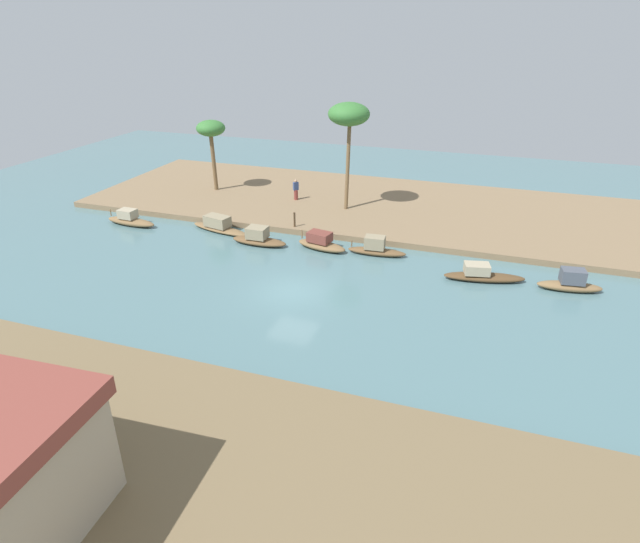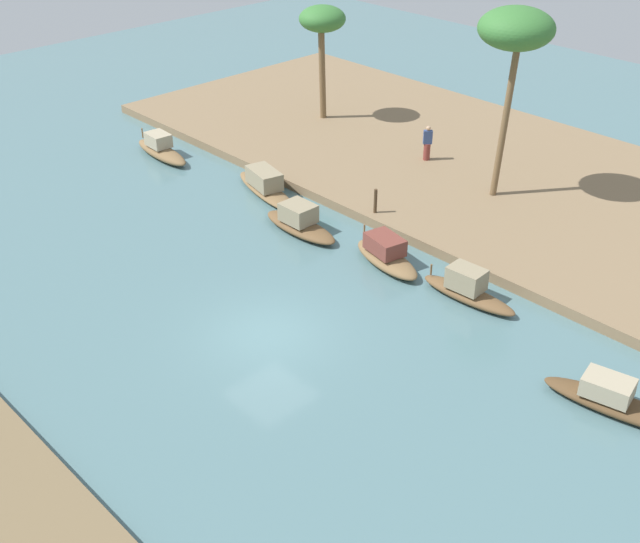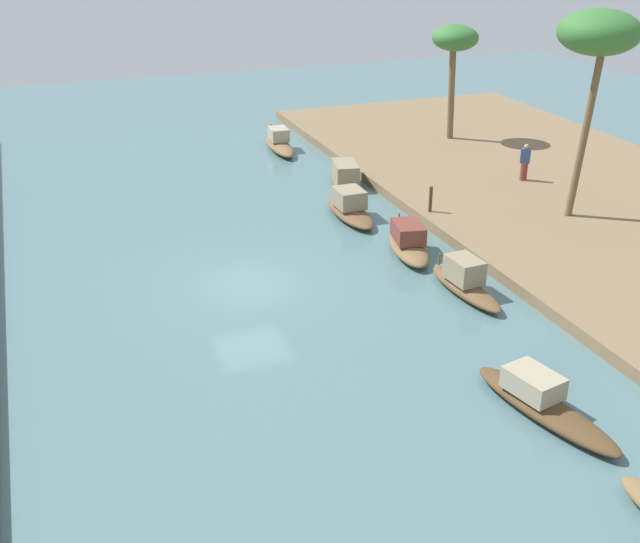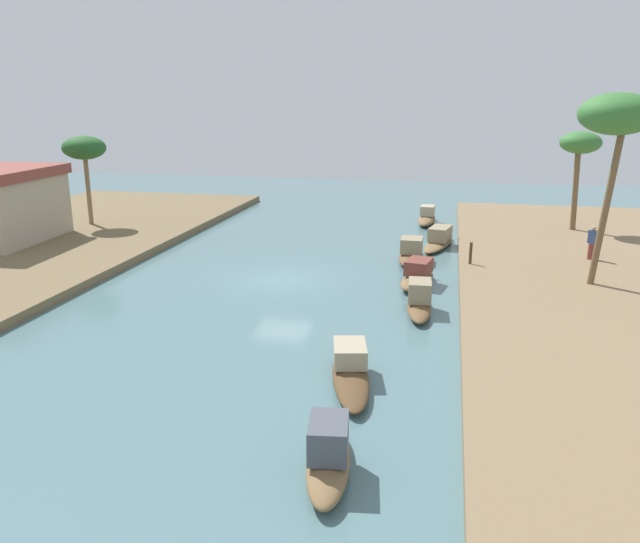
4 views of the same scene
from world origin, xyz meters
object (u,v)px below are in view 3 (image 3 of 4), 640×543
(mooring_post, at_px, (431,199))
(palm_tree_left_near, at_px, (599,36))
(sampan_upstream_small, at_px, (465,282))
(person_on_near_bank, at_px, (525,164))
(sampan_near_left_bank, at_px, (542,402))
(sampan_open_hull, at_px, (346,179))
(palm_tree_left_far, at_px, (455,42))
(sampan_foreground, at_px, (279,143))
(sampan_downstream_large, at_px, (408,243))
(sampan_with_red_awning, at_px, (350,208))

(mooring_post, distance_m, palm_tree_left_near, 8.51)
(sampan_upstream_small, bearing_deg, person_on_near_bank, -46.62)
(sampan_near_left_bank, distance_m, palm_tree_left_near, 15.45)
(person_on_near_bank, bearing_deg, sampan_open_hull, -158.94)
(person_on_near_bank, height_order, palm_tree_left_far, palm_tree_left_far)
(sampan_foreground, height_order, palm_tree_left_far, palm_tree_left_far)
(sampan_downstream_large, relative_size, palm_tree_left_far, 0.61)
(sampan_near_left_bank, relative_size, mooring_post, 4.47)
(sampan_upstream_small, distance_m, palm_tree_left_near, 10.73)
(sampan_near_left_bank, height_order, sampan_downstream_large, sampan_downstream_large)
(sampan_foreground, xyz_separation_m, mooring_post, (-11.79, -2.53, 0.53))
(sampan_upstream_small, bearing_deg, sampan_with_red_awning, 2.39)
(palm_tree_left_far, bearing_deg, mooring_post, 147.26)
(mooring_post, bearing_deg, sampan_open_hull, 17.00)
(palm_tree_left_near, height_order, palm_tree_left_far, palm_tree_left_near)
(mooring_post, bearing_deg, sampan_upstream_small, 161.99)
(sampan_near_left_bank, bearing_deg, sampan_downstream_large, -19.96)
(palm_tree_left_near, distance_m, palm_tree_left_far, 12.09)
(sampan_with_red_awning, xyz_separation_m, palm_tree_left_near, (-3.74, -8.06, 6.85))
(sampan_open_hull, distance_m, mooring_post, 5.36)
(sampan_open_hull, distance_m, palm_tree_left_far, 10.23)
(sampan_foreground, bearing_deg, palm_tree_left_near, -147.86)
(palm_tree_left_far, bearing_deg, palm_tree_left_near, 175.24)
(sampan_near_left_bank, height_order, mooring_post, mooring_post)
(person_on_near_bank, bearing_deg, palm_tree_left_near, -55.01)
(sampan_open_hull, relative_size, person_on_near_bank, 2.99)
(sampan_downstream_large, bearing_deg, palm_tree_left_near, -75.26)
(sampan_near_left_bank, height_order, sampan_with_red_awning, sampan_with_red_awning)
(sampan_near_left_bank, height_order, palm_tree_left_near, palm_tree_left_near)
(sampan_foreground, xyz_separation_m, sampan_downstream_large, (-14.53, -0.21, 0.03))
(palm_tree_left_near, bearing_deg, sampan_foreground, 28.65)
(sampan_near_left_bank, xyz_separation_m, person_on_near_bank, (15.02, -9.49, 0.82))
(palm_tree_left_near, bearing_deg, person_on_near_bank, -8.03)
(sampan_with_red_awning, xyz_separation_m, sampan_open_hull, (3.66, -1.32, -0.02))
(sampan_upstream_small, relative_size, sampan_foreground, 0.92)
(sampan_upstream_small, height_order, sampan_foreground, sampan_upstream_small)
(sampan_with_red_awning, xyz_separation_m, sampan_downstream_large, (-4.17, -0.57, 0.01))
(sampan_open_hull, xyz_separation_m, mooring_post, (-5.10, -1.56, 0.52))
(sampan_foreground, distance_m, palm_tree_left_near, 17.48)
(sampan_upstream_small, relative_size, sampan_open_hull, 0.76)
(sampan_downstream_large, xyz_separation_m, person_on_near_bank, (4.86, -8.12, 0.74))
(sampan_upstream_small, bearing_deg, palm_tree_left_near, -64.67)
(sampan_upstream_small, relative_size, sampan_near_left_bank, 0.81)
(mooring_post, height_order, palm_tree_left_near, palm_tree_left_near)
(sampan_downstream_large, xyz_separation_m, mooring_post, (2.73, -2.31, 0.50))
(palm_tree_left_near, bearing_deg, sampan_open_hull, 42.30)
(sampan_upstream_small, distance_m, sampan_foreground, 18.12)
(sampan_near_left_bank, distance_m, sampan_with_red_awning, 14.34)
(palm_tree_left_near, bearing_deg, sampan_with_red_awning, 65.10)
(sampan_near_left_bank, relative_size, sampan_downstream_large, 1.30)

